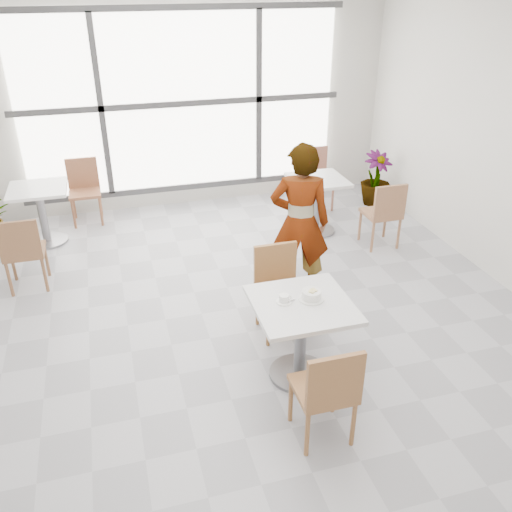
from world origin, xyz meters
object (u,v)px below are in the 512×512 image
object	(u,v)px
main_table	(301,326)
plant_right	(376,178)
bg_chair_left_near	(23,249)
chair_near	(328,389)
bg_chair_right_far	(315,174)
bg_table_left	(41,207)
bg_table_right	(317,198)
oatmeal_bowl	(311,295)
coffee_cup	(284,299)
bg_chair_left_far	(84,186)
bg_chair_right_near	(385,211)
person	(300,223)
chair_far	(278,283)

from	to	relation	value
main_table	plant_right	world-z (taller)	plant_right
bg_chair_left_near	main_table	bearing A→B (deg)	137.52
chair_near	bg_chair_right_far	distance (m)	4.61
bg_table_left	bg_chair_left_near	distance (m)	1.21
bg_table_right	bg_chair_right_far	world-z (taller)	bg_chair_right_far
oatmeal_bowl	plant_right	world-z (taller)	oatmeal_bowl
coffee_cup	bg_chair_left_far	size ratio (longest dim) A/B	0.18
main_table	bg_chair_right_far	xyz separation A→B (m)	(1.53, 3.57, -0.02)
bg_chair_left_near	bg_chair_right_near	size ratio (longest dim) A/B	1.00
person	oatmeal_bowl	bearing A→B (deg)	91.94
chair_far	oatmeal_bowl	distance (m)	0.77
person	chair_near	bearing A→B (deg)	93.51
bg_table_left	bg_chair_left_near	world-z (taller)	bg_chair_left_near
coffee_cup	person	world-z (taller)	person
chair_near	oatmeal_bowl	world-z (taller)	chair_near
chair_near	bg_chair_left_near	xyz separation A→B (m)	(-2.30, 2.93, 0.00)
main_table	coffee_cup	size ratio (longest dim) A/B	5.03
chair_near	bg_table_right	bearing A→B (deg)	-110.42
bg_table_right	coffee_cup	bearing A→B (deg)	-116.96
person	chair_far	bearing A→B (deg)	71.08
oatmeal_bowl	coffee_cup	size ratio (longest dim) A/B	1.32
bg_table_left	main_table	bearing A→B (deg)	-56.17
main_table	person	xyz separation A→B (m)	(0.44, 1.28, 0.32)
bg_chair_right_far	bg_chair_left_near	bearing A→B (deg)	-160.34
oatmeal_bowl	bg_chair_left_near	world-z (taller)	bg_chair_left_near
bg_chair_left_far	bg_chair_right_far	xyz separation A→B (m)	(3.26, -0.40, 0.00)
bg_chair_left_far	bg_table_right	bearing A→B (deg)	-22.87
chair_near	coffee_cup	distance (m)	0.85
main_table	chair_far	bearing A→B (deg)	86.81
person	bg_chair_left_far	xyz separation A→B (m)	(-2.17, 2.69, -0.35)
coffee_cup	bg_chair_right_far	size ratio (longest dim) A/B	0.18
oatmeal_bowl	bg_chair_left_far	xyz separation A→B (m)	(-1.82, 3.94, -0.29)
bg_chair_right_near	plant_right	bearing A→B (deg)	-113.33
bg_chair_right_near	bg_chair_right_far	world-z (taller)	same
main_table	bg_table_left	size ratio (longest dim) A/B	1.07
chair_near	person	distance (m)	2.13
chair_far	plant_right	world-z (taller)	chair_far
oatmeal_bowl	plant_right	size ratio (longest dim) A/B	0.26
person	bg_table_left	world-z (taller)	person
coffee_cup	bg_table_right	world-z (taller)	coffee_cup
bg_chair_left_near	coffee_cup	bearing A→B (deg)	136.48
bg_table_left	bg_chair_left_near	bearing A→B (deg)	-95.32
bg_table_left	bg_chair_right_far	world-z (taller)	bg_chair_right_far
bg_chair_right_far	plant_right	bearing A→B (deg)	-11.32
bg_table_left	bg_chair_right_far	bearing A→B (deg)	2.92
chair_far	bg_table_right	distance (m)	2.31
chair_near	coffee_cup	xyz separation A→B (m)	(-0.06, 0.80, 0.28)
plant_right	oatmeal_bowl	bearing A→B (deg)	-124.87
bg_chair_right_near	bg_chair_left_far	bearing A→B (deg)	-28.17
bg_chair_right_far	main_table	bearing A→B (deg)	-113.25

